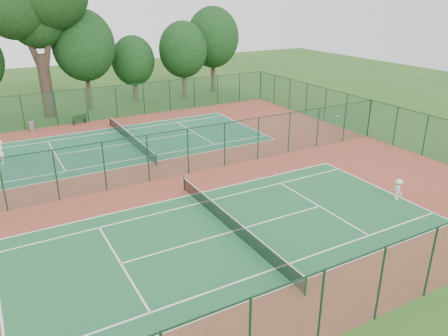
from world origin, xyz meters
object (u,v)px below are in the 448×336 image
at_px(player_near, 398,190).
at_px(player_far, 1,152).
at_px(bench, 80,119).
at_px(big_tree, 34,2).
at_px(trash_bin, 32,127).

distance_m(player_near, player_far, 29.41).
bearing_deg(player_near, player_far, 69.92).
relative_size(bench, big_tree, 0.10).
distance_m(player_near, trash_bin, 33.44).
xyz_separation_m(trash_bin, big_tree, (2.60, 5.33, 11.15)).
bearing_deg(big_tree, player_near, -64.34).
relative_size(player_near, bench, 0.87).
bearing_deg(trash_bin, player_near, -56.34).
height_order(player_near, player_far, player_far).
xyz_separation_m(player_near, bench, (-13.93, 28.29, -0.23)).
relative_size(player_far, trash_bin, 1.92).
distance_m(player_far, big_tree, 18.08).
relative_size(player_near, big_tree, 0.09).
bearing_deg(big_tree, player_far, -113.48).
height_order(player_near, bench, player_near).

